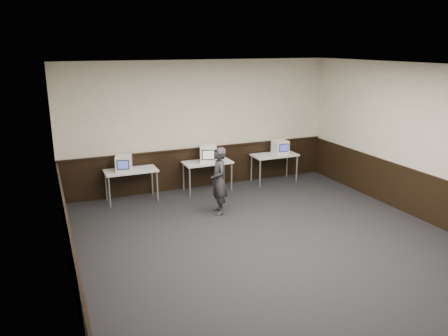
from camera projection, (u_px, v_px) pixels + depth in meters
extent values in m
plane|color=black|center=(279.00, 250.00, 7.83)|extent=(8.00, 8.00, 0.00)
plane|color=white|center=(286.00, 67.00, 6.96)|extent=(8.00, 8.00, 0.00)
plane|color=beige|center=(201.00, 125.00, 10.94)|extent=(7.00, 0.00, 7.00)
plane|color=beige|center=(64.00, 189.00, 6.09)|extent=(0.00, 8.00, 8.00)
plane|color=beige|center=(435.00, 146.00, 8.70)|extent=(0.00, 8.00, 8.00)
cube|color=black|center=(202.00, 167.00, 11.22)|extent=(6.98, 0.04, 1.00)
cube|color=black|center=(73.00, 260.00, 6.40)|extent=(0.04, 7.98, 1.00)
cube|color=black|center=(427.00, 198.00, 9.00)|extent=(0.04, 7.98, 1.00)
cube|color=black|center=(202.00, 148.00, 11.06)|extent=(6.98, 0.06, 0.04)
cube|color=silver|center=(131.00, 171.00, 10.11)|extent=(1.20, 0.60, 0.04)
cylinder|color=#999999|center=(109.00, 192.00, 9.79)|extent=(0.04, 0.04, 0.71)
cylinder|color=#999999|center=(157.00, 186.00, 10.20)|extent=(0.04, 0.04, 0.71)
cylinder|color=#999999|center=(106.00, 186.00, 10.23)|extent=(0.04, 0.04, 0.71)
cylinder|color=#999999|center=(152.00, 180.00, 10.64)|extent=(0.04, 0.04, 0.71)
cube|color=silver|center=(207.00, 162.00, 10.82)|extent=(1.20, 0.60, 0.04)
cylinder|color=#999999|center=(190.00, 182.00, 10.50)|extent=(0.04, 0.04, 0.71)
cylinder|color=#999999|center=(232.00, 177.00, 10.91)|extent=(0.04, 0.04, 0.71)
cylinder|color=#999999|center=(183.00, 177.00, 10.94)|extent=(0.04, 0.04, 0.71)
cylinder|color=#999999|center=(224.00, 172.00, 11.35)|extent=(0.04, 0.04, 0.71)
cube|color=silver|center=(274.00, 155.00, 11.53)|extent=(1.20, 0.60, 0.04)
cylinder|color=#999999|center=(260.00, 173.00, 11.21)|extent=(0.04, 0.04, 0.71)
cylinder|color=#999999|center=(297.00, 169.00, 11.62)|extent=(0.04, 0.04, 0.71)
cylinder|color=#999999|center=(251.00, 168.00, 11.65)|extent=(0.04, 0.04, 0.71)
cylinder|color=#999999|center=(287.00, 164.00, 12.06)|extent=(0.04, 0.04, 0.71)
cube|color=white|center=(124.00, 163.00, 9.96)|extent=(0.45, 0.46, 0.36)
cube|color=black|center=(123.00, 165.00, 9.78)|extent=(0.26, 0.08, 0.22)
cube|color=#344C9C|center=(123.00, 165.00, 9.77)|extent=(0.23, 0.06, 0.18)
cube|color=white|center=(208.00, 154.00, 10.76)|extent=(0.53, 0.54, 0.41)
cube|color=black|center=(208.00, 155.00, 10.55)|extent=(0.29, 0.12, 0.25)
cube|color=beige|center=(208.00, 155.00, 10.54)|extent=(0.25, 0.09, 0.20)
cube|color=white|center=(280.00, 147.00, 11.56)|extent=(0.36, 0.38, 0.36)
cube|color=black|center=(284.00, 148.00, 11.39)|extent=(0.27, 0.02, 0.22)
cube|color=#3839A6|center=(284.00, 148.00, 11.38)|extent=(0.23, 0.01, 0.18)
imported|color=#28282D|center=(219.00, 181.00, 9.34)|extent=(0.42, 0.58, 1.46)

